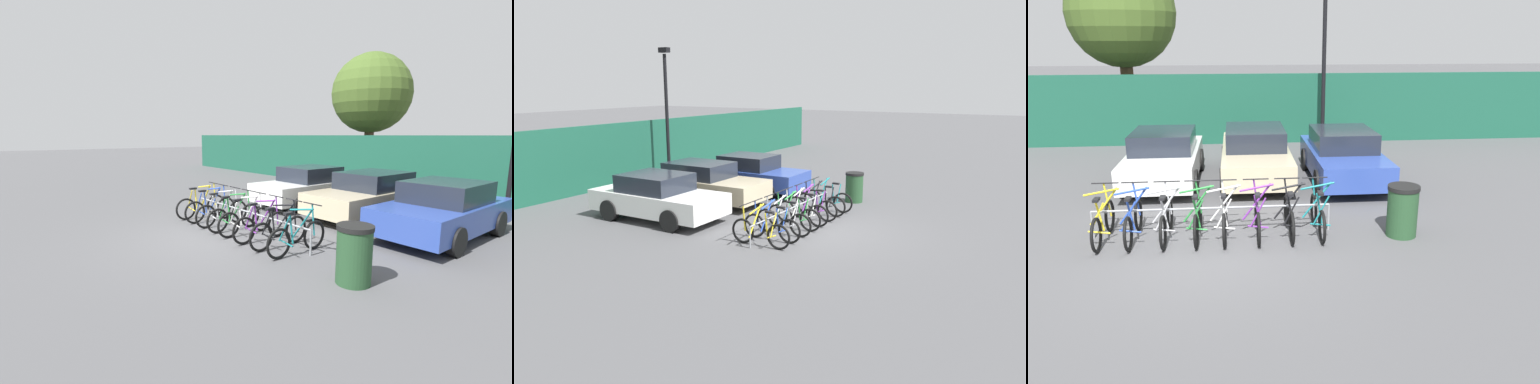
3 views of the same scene
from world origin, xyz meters
TOP-DOWN VIEW (x-y plane):
  - ground_plane at (0.00, 0.00)m, footprint 120.00×120.00m
  - hoarding_wall at (0.00, 9.50)m, footprint 36.00×0.16m
  - bike_rack at (0.09, 0.68)m, footprint 4.73×0.04m
  - bicycle_yellow at (-2.00, 0.53)m, footprint 0.68×1.71m
  - bicycle_blue at (-1.43, 0.53)m, footprint 0.68×1.71m
  - bicycle_silver at (-0.80, 0.53)m, footprint 0.68×1.71m
  - bicycle_green at (-0.20, 0.53)m, footprint 0.68×1.71m
  - bicycle_white at (0.33, 0.53)m, footprint 0.68×1.71m
  - bicycle_purple at (0.97, 0.53)m, footprint 0.68×1.71m
  - bicycle_black at (1.61, 0.53)m, footprint 0.68×1.71m
  - bicycle_teal at (2.18, 0.53)m, footprint 0.68×1.71m
  - car_white at (-1.34, 4.54)m, footprint 1.91×4.10m
  - car_beige at (1.12, 4.79)m, footprint 1.91×4.56m
  - car_blue at (3.48, 4.28)m, footprint 1.91×4.18m
  - trash_bin at (3.83, 0.25)m, footprint 0.63×0.63m
  - tree_behind_hoarding at (-3.49, 11.30)m, footprint 4.01×4.01m

SIDE VIEW (x-z plane):
  - ground_plane at x=0.00m, z-range 0.00..0.00m
  - bicycle_yellow at x=-2.00m, z-range -0.15..0.90m
  - bicycle_blue at x=-1.43m, z-range -0.15..0.90m
  - bicycle_silver at x=-0.80m, z-range -0.15..0.90m
  - bicycle_green at x=-0.20m, z-range -0.15..0.90m
  - bicycle_white at x=0.33m, z-range -0.15..0.90m
  - bicycle_purple at x=0.97m, z-range -0.15..0.90m
  - bicycle_black at x=1.61m, z-range -0.15..0.90m
  - bicycle_teal at x=2.18m, z-range -0.15..0.90m
  - bike_rack at x=0.09m, z-range 0.21..0.78m
  - trash_bin at x=3.83m, z-range 0.00..1.03m
  - car_white at x=-1.34m, z-range -0.01..1.39m
  - car_blue at x=3.48m, z-range -0.01..1.39m
  - car_beige at x=1.12m, z-range -0.01..1.39m
  - hoarding_wall at x=0.00m, z-range 0.00..2.51m
  - tree_behind_hoarding at x=-3.49m, z-range 1.28..7.92m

